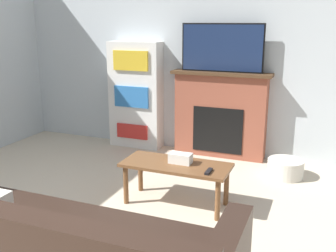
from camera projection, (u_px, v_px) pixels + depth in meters
wall_back at (198, 54)px, 5.30m from camera, size 6.33×0.06×2.70m
fireplace at (220, 114)px, 5.24m from camera, size 1.32×0.28×1.14m
tv at (222, 48)px, 5.00m from camera, size 1.07×0.03×0.61m
coffee_table at (176, 169)px, 3.86m from camera, size 1.06×0.46×0.43m
tissue_box at (180, 158)px, 3.85m from camera, size 0.22×0.12×0.10m
remote_control at (209, 171)px, 3.62m from camera, size 0.04×0.15×0.02m
bookshelf at (136, 95)px, 5.62m from camera, size 0.76×0.29×1.51m
storage_basket at (285, 168)px, 4.62m from camera, size 0.42×0.42×0.21m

